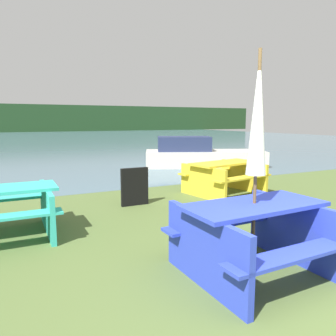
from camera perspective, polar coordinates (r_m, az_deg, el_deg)
name	(u,v)px	position (r m, az deg, el deg)	size (l,w,h in m)	color
water	(38,139)	(32.61, -21.76, 4.77)	(60.00, 50.00, 0.00)	slate
far_treeline	(25,118)	(52.53, -23.66, 7.97)	(80.00, 1.60, 4.00)	#1E3D1E
picnic_table_blue	(253,232)	(3.74, 14.61, -10.81)	(1.60, 1.43, 0.79)	blue
picnic_table_yellow	(224,175)	(7.59, 9.74, -1.14)	(1.84, 1.66, 0.73)	yellow
umbrella_white	(258,116)	(3.54, 15.36, 8.76)	(0.21, 0.21, 2.39)	brown
boat	(200,155)	(12.08, 5.64, 2.23)	(4.53, 3.08, 1.09)	beige
signboard	(135,187)	(6.50, -5.83, -3.25)	(0.55, 0.08, 0.75)	black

